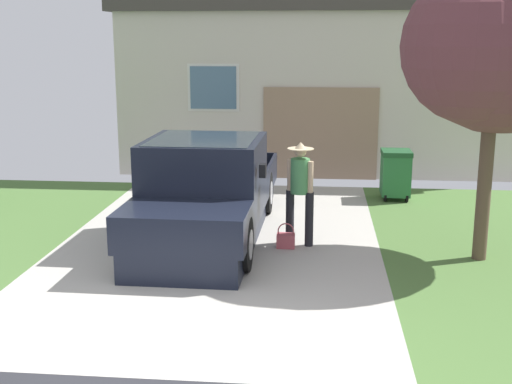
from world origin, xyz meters
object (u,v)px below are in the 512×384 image
(pickup_truck, at_px, (206,195))
(front_yard_tree, at_px, (493,45))
(person_with_hat, at_px, (300,186))
(house_with_garage, at_px, (326,65))
(handbag, at_px, (286,240))
(wheeled_trash_bin, at_px, (396,173))

(pickup_truck, relative_size, front_yard_tree, 1.21)
(person_with_hat, height_order, house_with_garage, house_with_garage)
(handbag, height_order, front_yard_tree, front_yard_tree)
(front_yard_tree, bearing_deg, handbag, 176.79)
(wheeled_trash_bin, bearing_deg, handbag, -120.57)
(pickup_truck, xyz_separation_m, front_yard_tree, (4.32, -0.54, 2.45))
(person_with_hat, xyz_separation_m, wheeled_trash_bin, (1.89, 3.37, -0.42))
(person_with_hat, relative_size, front_yard_tree, 0.37)
(wheeled_trash_bin, bearing_deg, house_with_garage, 106.28)
(handbag, height_order, house_with_garage, house_with_garage)
(handbag, height_order, wheeled_trash_bin, wheeled_trash_bin)
(house_with_garage, height_order, front_yard_tree, house_with_garage)
(person_with_hat, bearing_deg, pickup_truck, 16.19)
(handbag, bearing_deg, front_yard_tree, -3.21)
(person_with_hat, bearing_deg, front_yard_tree, -164.88)
(person_with_hat, distance_m, handbag, 0.90)
(pickup_truck, height_order, front_yard_tree, front_yard_tree)
(handbag, xyz_separation_m, front_yard_tree, (2.97, -0.17, 3.07))
(pickup_truck, bearing_deg, front_yard_tree, 173.81)
(person_with_hat, distance_m, front_yard_tree, 3.56)
(wheeled_trash_bin, bearing_deg, front_yard_tree, -76.92)
(house_with_garage, bearing_deg, wheeled_trash_bin, -73.72)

